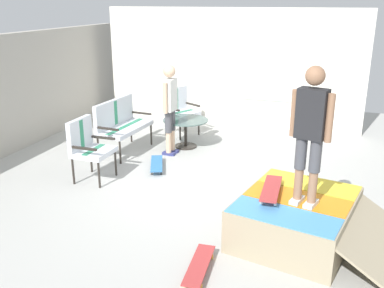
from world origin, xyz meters
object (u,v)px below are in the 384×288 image
Objects in this scene: patio_table at (186,128)px; person_skater at (311,128)px; person_watching at (170,103)px; skateboard_by_bench at (157,164)px; patio_bench at (120,121)px; patio_chair_near_house at (179,107)px; patio_chair_by_wall at (87,144)px; skateboard_on_ramp at (271,189)px; skateboard_spare at (199,265)px; skate_ramp at (298,219)px.

patio_table is 4.08m from person_skater.
person_watching is 2.09× the size of skateboard_by_bench.
skateboard_by_bench is (-0.61, -1.01, -0.53)m from patio_bench.
person_watching is (0.19, -0.96, 0.38)m from patio_bench.
patio_chair_by_wall is (-2.85, 0.51, 0.00)m from patio_chair_near_house.
person_watching is 3.35m from skateboard_on_ramp.
patio_chair_by_wall is at bearing 53.43° from skateboard_spare.
person_watching is at bearing 47.84° from skate_ramp.
patio_chair_near_house is at bearing 23.08° from skateboard_spare.
patio_table is 0.77m from person_watching.
patio_chair_by_wall is 1.25× the size of skateboard_by_bench.
patio_chair_near_house is 5.16m from skateboard_spare.
skateboard_by_bench is (-1.27, 0.09, -0.32)m from patio_table.
person_skater is 1.98× the size of skateboard_by_bench.
skate_ramp is 1.43m from skateboard_spare.
skateboard_on_ramp is at bearing -136.48° from person_watching.
patio_chair_by_wall is at bearing 74.98° from skateboard_on_ramp.
patio_chair_by_wall is at bearing 155.03° from patio_table.
patio_chair_near_house is 1.13× the size of patio_table.
person_skater reaches higher than person_watching.
patio_chair_by_wall is 0.63× the size of person_skater.
person_skater is (-3.00, -2.56, 1.08)m from patio_table.
patio_chair_near_house is at bearing -10.19° from patio_chair_by_wall.
person_watching is 2.10× the size of skateboard_on_ramp.
patio_chair_by_wall is at bearing 152.77° from person_watching.
skate_ramp is at bearing -141.19° from patio_chair_near_house.
patio_bench is at bearing 155.81° from patio_chair_near_house.
patio_chair_near_house is (3.66, 2.94, 0.34)m from skate_ramp.
patio_table is 4.24m from skateboard_spare.
skateboard_on_ramp is (-2.42, -2.29, -0.36)m from person_watching.
skateboard_spare is at bearing -153.66° from person_watching.
patio_bench is (2.20, 3.60, 0.34)m from skate_ramp.
person_skater is 1.95m from skateboard_spare.
skateboard_spare is (-3.46, -1.71, -0.91)m from person_watching.
skateboard_on_ramp is (-1.62, -2.24, 0.55)m from skateboard_by_bench.
skate_ramp is 2.20× the size of patio_chair_near_house.
patio_chair_by_wall reaches higher than skateboard_by_bench.
patio_table is (-0.80, -0.44, -0.21)m from patio_chair_near_house.
patio_chair_near_house is 1.36m from person_watching.
person_skater reaches higher than skate_ramp.
person_skater is at bearing -105.04° from patio_chair_by_wall.
patio_bench is at bearing 39.26° from skateboard_spare.
skate_ramp is at bearing -41.19° from skateboard_spare.
skate_ramp is 1.39× the size of person_skater.
skate_ramp is 2.76× the size of skateboard_spare.
person_watching is at bearing -27.23° from patio_chair_by_wall.
patio_chair_near_house reaches higher than skateboard_on_ramp.
person_skater is at bearing -46.67° from skateboard_spare.
skateboard_by_bench is at bearing 54.18° from skateboard_on_ramp.
skateboard_spare is (-0.93, 0.99, -1.40)m from person_skater.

